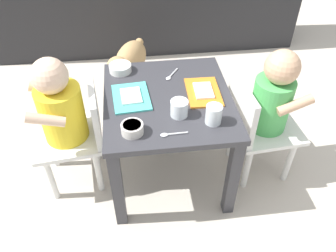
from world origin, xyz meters
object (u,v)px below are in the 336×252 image
at_px(dog, 129,61).
at_px(water_cup_left, 179,109).
at_px(cereal_bowl_left_side, 132,128).
at_px(water_cup_right, 214,115).
at_px(seated_child_right, 269,103).
at_px(food_tray_right, 203,92).
at_px(cereal_bowl_right_side, 120,68).
at_px(food_tray_left, 131,97).
at_px(spoon_by_right_tray, 171,75).
at_px(seated_child_left, 64,112).
at_px(dining_table, 168,113).
at_px(spoon_by_left_tray, 171,134).

xyz_separation_m(dog, water_cup_left, (0.18, -0.81, 0.27)).
bearing_deg(cereal_bowl_left_side, water_cup_right, 4.06).
distance_m(seated_child_right, water_cup_right, 0.31).
height_order(food_tray_right, cereal_bowl_right_side, cereal_bowl_right_side).
relative_size(food_tray_left, spoon_by_right_tray, 2.26).
xyz_separation_m(water_cup_left, spoon_by_right_tray, (0.00, 0.26, -0.03)).
relative_size(water_cup_right, cereal_bowl_left_side, 0.91).
height_order(seated_child_left, water_cup_left, seated_child_left).
height_order(dog, cereal_bowl_right_side, cereal_bowl_right_side).
distance_m(seated_child_left, food_tray_left, 0.28).
distance_m(dining_table, spoon_by_right_tray, 0.18).
bearing_deg(cereal_bowl_right_side, seated_child_left, -139.32).
relative_size(dog, water_cup_right, 5.55).
distance_m(food_tray_left, water_cup_right, 0.34).
distance_m(seated_child_left, spoon_by_left_tray, 0.47).
distance_m(dining_table, dog, 0.73).
xyz_separation_m(dining_table, food_tray_right, (0.15, 0.01, 0.09)).
relative_size(food_tray_right, spoon_by_right_tray, 2.28).
height_order(water_cup_right, cereal_bowl_right_side, water_cup_right).
bearing_deg(water_cup_left, food_tray_left, 144.22).
bearing_deg(cereal_bowl_left_side, seated_child_right, 15.72).
xyz_separation_m(water_cup_right, cereal_bowl_left_side, (-0.30, -0.02, -0.01)).
height_order(seated_child_left, dog, seated_child_left).
height_order(seated_child_right, water_cup_right, seated_child_right).
xyz_separation_m(food_tray_left, spoon_by_left_tray, (0.13, -0.23, -0.00)).
relative_size(seated_child_left, food_tray_left, 3.17).
relative_size(seated_child_right, cereal_bowl_left_side, 7.90).
relative_size(water_cup_left, cereal_bowl_left_side, 0.83).
bearing_deg(cereal_bowl_right_side, spoon_by_right_tray, -16.24).
height_order(dining_table, cereal_bowl_left_side, cereal_bowl_left_side).
xyz_separation_m(seated_child_right, water_cup_left, (-0.39, -0.08, 0.07)).
bearing_deg(food_tray_right, dining_table, -174.68).
bearing_deg(dog, food_tray_right, -66.61).
relative_size(dog, water_cup_left, 6.03).
xyz_separation_m(seated_child_left, cereal_bowl_right_side, (0.23, 0.20, 0.06)).
bearing_deg(food_tray_left, dining_table, -5.32).
height_order(dog, spoon_by_left_tray, spoon_by_left_tray).
height_order(dog, water_cup_left, water_cup_left).
distance_m(food_tray_right, cereal_bowl_left_side, 0.36).
xyz_separation_m(water_cup_right, spoon_by_right_tray, (-0.11, 0.32, -0.03)).
xyz_separation_m(seated_child_right, food_tray_right, (-0.27, 0.04, 0.05)).
distance_m(cereal_bowl_right_side, cereal_bowl_left_side, 0.41).
distance_m(dining_table, seated_child_right, 0.42).
distance_m(dining_table, food_tray_right, 0.17).
bearing_deg(seated_child_right, water_cup_right, -152.91).
distance_m(dog, food_tray_right, 0.78).
relative_size(cereal_bowl_right_side, spoon_by_right_tray, 1.09).
height_order(dog, water_cup_right, water_cup_right).
xyz_separation_m(food_tray_left, water_cup_left, (0.17, -0.13, 0.02)).
bearing_deg(cereal_bowl_right_side, seated_child_right, -22.21).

